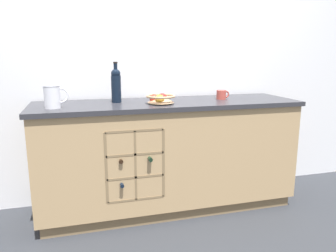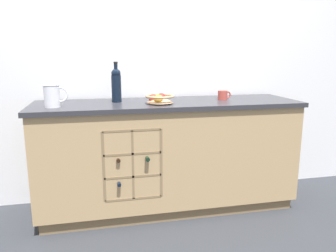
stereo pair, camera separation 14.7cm
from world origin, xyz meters
name	(u,v)px [view 2 (the right image)]	position (x,y,z in m)	size (l,w,h in m)	color
ground_plane	(168,206)	(0.00, 0.00, 0.00)	(14.00, 14.00, 0.00)	#2D3035
back_wall	(159,54)	(0.00, 0.35, 1.27)	(4.46, 0.06, 2.55)	white
kitchen_island	(168,155)	(0.00, 0.00, 0.46)	(2.10, 0.63, 0.90)	olive
fruit_bowl	(159,98)	(-0.09, -0.10, 0.94)	(0.22, 0.22, 0.08)	tan
white_pitcher	(52,95)	(-0.86, -0.10, 0.99)	(0.17, 0.11, 0.16)	white
ceramic_mug	(223,95)	(0.47, 0.02, 0.94)	(0.11, 0.08, 0.08)	#B7473D
standing_wine_bottle	(116,84)	(-0.40, 0.07, 1.04)	(0.08, 0.08, 0.31)	black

